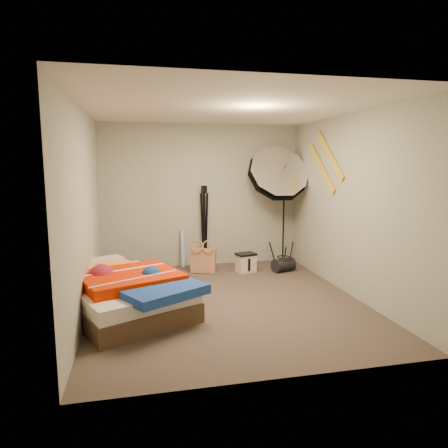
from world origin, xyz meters
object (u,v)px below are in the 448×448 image
object	(u,v)px
duffel_bag	(283,265)
wrapping_roll	(183,248)
tote_bag	(203,261)
bed	(123,291)
photo_umbrella	(277,176)
camera_case	(246,263)
camera_tripod	(204,220)

from	to	relation	value
duffel_bag	wrapping_roll	bearing A→B (deg)	139.03
wrapping_roll	duffel_bag	world-z (taller)	wrapping_roll
tote_bag	bed	bearing A→B (deg)	-107.42
wrapping_roll	duffel_bag	size ratio (longest dim) A/B	1.77
duffel_bag	photo_umbrella	distance (m)	1.55
camera_case	camera_tripod	world-z (taller)	camera_tripod
wrapping_roll	duffel_bag	distance (m)	1.78
camera_tripod	photo_umbrella	bearing A→B (deg)	-10.32
bed	camera_tripod	xyz separation A→B (m)	(1.35, 1.98, 0.56)
wrapping_roll	bed	bearing A→B (deg)	-115.75
wrapping_roll	camera_case	world-z (taller)	wrapping_roll
tote_bag	camera_case	bearing A→B (deg)	12.38
wrapping_roll	camera_tripod	world-z (taller)	camera_tripod
tote_bag	camera_tripod	world-z (taller)	camera_tripod
tote_bag	duffel_bag	size ratio (longest dim) A/B	1.10
tote_bag	wrapping_roll	bearing A→B (deg)	145.09
tote_bag	duffel_bag	distance (m)	1.36
photo_umbrella	wrapping_roll	bearing A→B (deg)	171.15
duffel_bag	bed	distance (m)	2.93
tote_bag	camera_case	size ratio (longest dim) A/B	1.38
tote_bag	bed	xyz separation A→B (m)	(-1.26, -1.56, 0.06)
duffel_bag	bed	size ratio (longest dim) A/B	0.18
camera_tripod	camera_case	bearing A→B (deg)	-40.97
tote_bag	bed	size ratio (longest dim) A/B	0.19
wrapping_roll	camera_tripod	size ratio (longest dim) A/B	0.46
wrapping_roll	photo_umbrella	world-z (taller)	photo_umbrella
tote_bag	wrapping_roll	distance (m)	0.55
tote_bag	photo_umbrella	xyz separation A→B (m)	(1.34, 0.19, 1.41)
photo_umbrella	tote_bag	bearing A→B (deg)	-171.81
camera_case	duffel_bag	bearing A→B (deg)	-22.63
wrapping_roll	photo_umbrella	xyz separation A→B (m)	(1.64, -0.26, 1.28)
bed	wrapping_roll	bearing A→B (deg)	64.25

